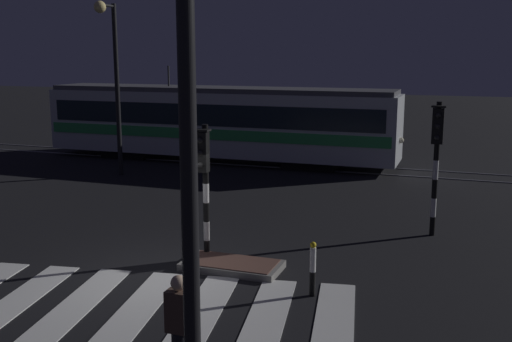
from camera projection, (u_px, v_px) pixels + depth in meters
The scene contains 12 objects.
ground_plane at pixel (157, 275), 12.97m from camera, with size 120.00×120.00×0.00m, color black.
rail_near at pixel (306, 169), 24.63m from camera, with size 80.00×0.12×0.03m, color #59595E.
rail_far at pixel (315, 163), 25.96m from camera, with size 80.00×0.12×0.03m, color #59595E.
crosswalk_zebra at pixel (101, 313), 11.04m from camera, with size 9.76×5.77×0.02m.
traffic_island at pixel (232, 265), 13.30m from camera, with size 2.18×1.07×0.18m.
traffic_light_median_centre at pixel (204, 172), 13.51m from camera, with size 0.36×0.42×3.14m.
traffic_light_corner_far_right at pixel (437, 149), 15.27m from camera, with size 0.36×0.42×3.50m.
street_lamp_trackside_left at pixel (112, 66), 22.59m from camera, with size 0.44×1.21×6.55m.
street_lamp_near_kerb at pixel (175, 104), 5.66m from camera, with size 0.44×1.21×6.60m.
tram at pixel (218, 122), 26.34m from camera, with size 15.84×2.58×4.15m.
pedestrian_waiting_at_kerb at pixel (180, 332), 8.40m from camera, with size 0.36×0.24×1.71m.
bollard_island_edge at pixel (313, 269), 11.75m from camera, with size 0.12×0.12×1.11m.
Camera 1 is at (6.12, -10.88, 4.70)m, focal length 42.22 mm.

